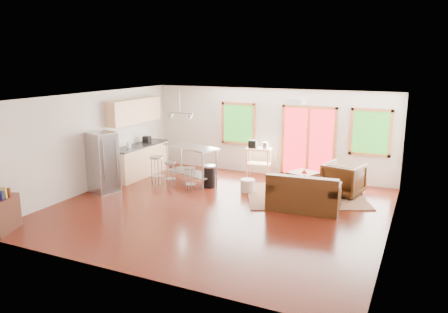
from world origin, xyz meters
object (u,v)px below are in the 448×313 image
at_px(refrigerator, 103,162).
at_px(kitchen_cart, 258,152).
at_px(rug, 305,196).
at_px(island, 191,157).
at_px(coffee_table, 311,184).
at_px(loveseat, 303,195).
at_px(armchair, 344,177).
at_px(ottoman, 303,180).

distance_m(refrigerator, kitchen_cart, 4.41).
bearing_deg(rug, island, -178.18).
bearing_deg(refrigerator, coffee_table, 35.79).
xyz_separation_m(loveseat, island, (-3.49, 0.89, 0.39)).
xyz_separation_m(rug, refrigerator, (-4.93, -1.85, 0.78)).
distance_m(armchair, island, 4.19).
relative_size(coffee_table, armchair, 1.25).
height_order(loveseat, kitchen_cart, kitchen_cart).
height_order(rug, ottoman, ottoman).
height_order(armchair, refrigerator, refrigerator).
relative_size(coffee_table, refrigerator, 0.73).
bearing_deg(island, rug, 1.82).
bearing_deg(ottoman, loveseat, -75.13).
distance_m(loveseat, kitchen_cart, 3.00).
height_order(rug, armchair, armchair).
bearing_deg(kitchen_cart, ottoman, -18.88).
xyz_separation_m(rug, ottoman, (-0.23, 0.69, 0.21)).
height_order(coffee_table, kitchen_cart, kitchen_cart).
xyz_separation_m(ottoman, island, (-3.04, -0.80, 0.51)).
bearing_deg(island, refrigerator, -133.62).
xyz_separation_m(loveseat, kitchen_cart, (-1.98, 2.21, 0.42)).
relative_size(armchair, kitchen_cart, 0.84).
relative_size(loveseat, refrigerator, 1.07).
xyz_separation_m(coffee_table, ottoman, (-0.38, 0.70, -0.14)).
distance_m(loveseat, refrigerator, 5.24).
bearing_deg(armchair, refrigerator, 35.54).
bearing_deg(kitchen_cart, island, -138.87).
distance_m(coffee_table, armchair, 0.90).
height_order(refrigerator, island, refrigerator).
relative_size(ottoman, refrigerator, 0.42).
distance_m(coffee_table, ottoman, 0.81).
relative_size(ottoman, kitchen_cart, 0.60).
distance_m(ottoman, refrigerator, 5.37).
relative_size(refrigerator, island, 0.88).
relative_size(rug, kitchen_cart, 2.61).
bearing_deg(coffee_table, rug, 178.53).
distance_m(loveseat, armchair, 1.67).
bearing_deg(ottoman, armchair, -7.85).
height_order(island, kitchen_cart, kitchen_cart).
bearing_deg(rug, refrigerator, -159.48).
bearing_deg(rug, armchair, 32.39).
bearing_deg(loveseat, rug, 97.11).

